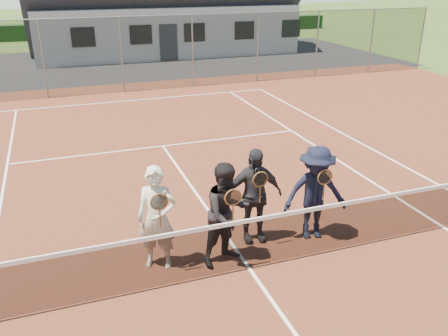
{
  "coord_description": "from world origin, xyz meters",
  "views": [
    {
      "loc": [
        -2.67,
        -6.19,
        4.65
      ],
      "look_at": [
        0.1,
        1.5,
        1.25
      ],
      "focal_mm": 38.0,
      "sensor_mm": 36.0,
      "label": 1
    }
  ],
  "objects_px": {
    "player_b": "(227,214)",
    "player_d": "(315,193)",
    "player_c": "(254,195)",
    "tennis_net": "(249,241)",
    "player_a": "(157,218)"
  },
  "relations": [
    {
      "from": "player_a",
      "to": "player_b",
      "type": "height_order",
      "value": "same"
    },
    {
      "from": "player_b",
      "to": "player_c",
      "type": "height_order",
      "value": "same"
    },
    {
      "from": "tennis_net",
      "to": "player_c",
      "type": "distance_m",
      "value": 1.03
    },
    {
      "from": "player_b",
      "to": "tennis_net",
      "type": "bearing_deg",
      "value": -53.96
    },
    {
      "from": "player_a",
      "to": "player_d",
      "type": "bearing_deg",
      "value": -0.72
    },
    {
      "from": "player_c",
      "to": "player_a",
      "type": "bearing_deg",
      "value": -172.14
    },
    {
      "from": "tennis_net",
      "to": "player_d",
      "type": "distance_m",
      "value": 1.67
    },
    {
      "from": "player_b",
      "to": "player_d",
      "type": "height_order",
      "value": "same"
    },
    {
      "from": "player_a",
      "to": "player_d",
      "type": "distance_m",
      "value": 2.92
    },
    {
      "from": "player_a",
      "to": "player_c",
      "type": "xyz_separation_m",
      "value": [
        1.82,
        0.25,
        -0.0
      ]
    },
    {
      "from": "player_a",
      "to": "player_c",
      "type": "distance_m",
      "value": 1.84
    },
    {
      "from": "player_b",
      "to": "player_d",
      "type": "relative_size",
      "value": 1.0
    },
    {
      "from": "player_b",
      "to": "player_c",
      "type": "relative_size",
      "value": 1.0
    },
    {
      "from": "player_a",
      "to": "player_b",
      "type": "distance_m",
      "value": 1.16
    },
    {
      "from": "player_c",
      "to": "tennis_net",
      "type": "bearing_deg",
      "value": -116.88
    }
  ]
}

